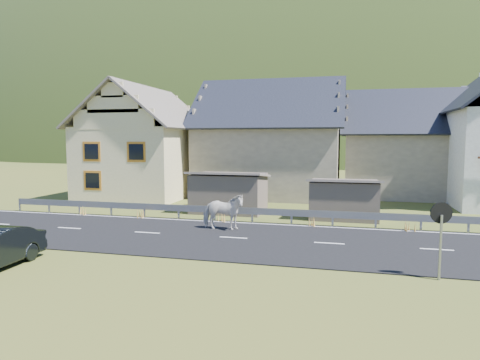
# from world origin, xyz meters

# --- Properties ---
(ground) EXTENTS (160.00, 160.00, 0.00)m
(ground) POSITION_xyz_m (0.00, 0.00, 0.00)
(ground) COLOR #3C4F1F
(ground) RESTS_ON ground
(road) EXTENTS (60.00, 7.00, 0.04)m
(road) POSITION_xyz_m (0.00, 0.00, 0.02)
(road) COLOR black
(road) RESTS_ON ground
(lane_markings) EXTENTS (60.00, 6.60, 0.01)m
(lane_markings) POSITION_xyz_m (0.00, 0.00, 0.04)
(lane_markings) COLOR silver
(lane_markings) RESTS_ON road
(guardrail) EXTENTS (28.10, 0.09, 0.75)m
(guardrail) POSITION_xyz_m (-0.00, 3.68, 0.56)
(guardrail) COLOR #93969B
(guardrail) RESTS_ON ground
(shed_left) EXTENTS (4.30, 3.30, 2.40)m
(shed_left) POSITION_xyz_m (-2.00, 6.50, 1.10)
(shed_left) COLOR #6D5D52
(shed_left) RESTS_ON ground
(shed_right) EXTENTS (3.80, 2.90, 2.20)m
(shed_right) POSITION_xyz_m (4.50, 6.00, 1.00)
(shed_right) COLOR #6D5D52
(shed_right) RESTS_ON ground
(house_cream) EXTENTS (7.80, 9.80, 8.30)m
(house_cream) POSITION_xyz_m (-10.00, 12.00, 4.36)
(house_cream) COLOR beige
(house_cream) RESTS_ON ground
(house_stone_a) EXTENTS (10.80, 9.80, 8.90)m
(house_stone_a) POSITION_xyz_m (-1.00, 15.00, 4.63)
(house_stone_a) COLOR #A0957D
(house_stone_a) RESTS_ON ground
(house_stone_b) EXTENTS (9.80, 8.80, 8.10)m
(house_stone_b) POSITION_xyz_m (9.00, 17.00, 4.24)
(house_stone_b) COLOR #A0957D
(house_stone_b) RESTS_ON ground
(mountain) EXTENTS (440.00, 280.00, 260.00)m
(mountain) POSITION_xyz_m (5.00, 180.00, -20.00)
(mountain) COLOR #24330F
(mountain) RESTS_ON ground
(conifer_patch) EXTENTS (76.00, 50.00, 28.00)m
(conifer_patch) POSITION_xyz_m (-55.00, 110.00, 6.00)
(conifer_patch) COLOR black
(conifer_patch) RESTS_ON ground
(horse) EXTENTS (1.02, 2.05, 1.69)m
(horse) POSITION_xyz_m (-0.90, 1.46, 0.89)
(horse) COLOR silver
(horse) RESTS_ON road
(traffic_mirror) EXTENTS (0.65, 0.24, 2.36)m
(traffic_mirror) POSITION_xyz_m (7.38, -3.59, 1.73)
(traffic_mirror) COLOR #93969B
(traffic_mirror) RESTS_ON ground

